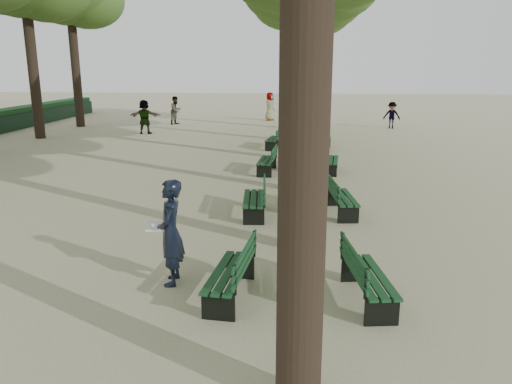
{
  "coord_description": "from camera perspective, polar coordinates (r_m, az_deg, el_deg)",
  "views": [
    {
      "loc": [
        1.43,
        -7.01,
        3.79
      ],
      "look_at": [
        0.6,
        3.0,
        1.2
      ],
      "focal_mm": 35.0,
      "sensor_mm": 36.0,
      "label": 1
    }
  ],
  "objects": [
    {
      "name": "bench_right_1",
      "position": [
        13.1,
        9.84,
        -1.35
      ],
      "size": [
        0.76,
        1.85,
        0.92
      ],
      "color": "black",
      "rests_on": "ground"
    },
    {
      "name": "bench_left_1",
      "position": [
        12.78,
        -0.22,
        -1.52
      ],
      "size": [
        0.69,
        1.83,
        0.92
      ],
      "color": "black",
      "rests_on": "ground"
    },
    {
      "name": "pedestrian_b",
      "position": [
        31.35,
        15.25,
        8.46
      ],
      "size": [
        1.06,
        0.54,
        1.58
      ],
      "primitive_type": "imported",
      "rotation": [
        0.0,
        0.0,
        6.05
      ],
      "color": "#262628",
      "rests_on": "ground"
    },
    {
      "name": "pedestrian_c",
      "position": [
        29.69,
        6.18,
        8.55
      ],
      "size": [
        0.86,
        0.87,
        1.56
      ],
      "primitive_type": "imported",
      "rotation": [
        0.0,
        0.0,
        3.95
      ],
      "color": "#262628",
      "rests_on": "ground"
    },
    {
      "name": "bench_left_0",
      "position": [
        8.42,
        -3.0,
        -10.26
      ],
      "size": [
        0.75,
        1.85,
        0.92
      ],
      "color": "black",
      "rests_on": "ground"
    },
    {
      "name": "pedestrian_d",
      "position": [
        34.6,
        1.59,
        9.75
      ],
      "size": [
        0.73,
        1.01,
        1.91
      ],
      "primitive_type": "imported",
      "rotation": [
        0.0,
        0.0,
        1.15
      ],
      "color": "#262628",
      "rests_on": "ground"
    },
    {
      "name": "bench_right_0",
      "position": [
        8.47,
        12.67,
        -10.45
      ],
      "size": [
        0.81,
        1.86,
        0.92
      ],
      "color": "black",
      "rests_on": "ground"
    },
    {
      "name": "pedestrian_e",
      "position": [
        28.59,
        -12.61,
        8.39
      ],
      "size": [
        1.75,
        0.42,
        1.88
      ],
      "primitive_type": "imported",
      "rotation": [
        0.0,
        0.0,
        3.16
      ],
      "color": "#262628",
      "rests_on": "ground"
    },
    {
      "name": "bench_left_2",
      "position": [
        17.83,
        1.23,
        3.08
      ],
      "size": [
        0.67,
        1.83,
        0.92
      ],
      "color": "black",
      "rests_on": "ground"
    },
    {
      "name": "man_with_map",
      "position": [
        8.82,
        -9.74,
        -4.6
      ],
      "size": [
        0.66,
        0.79,
        1.89
      ],
      "color": "black",
      "rests_on": "ground"
    },
    {
      "name": "bench_right_3",
      "position": [
        22.9,
        7.73,
        5.49
      ],
      "size": [
        0.81,
        1.86,
        0.92
      ],
      "color": "black",
      "rests_on": "ground"
    },
    {
      "name": "bench_right_2",
      "position": [
        18.13,
        8.47,
        3.11
      ],
      "size": [
        0.73,
        1.84,
        0.92
      ],
      "color": "black",
      "rests_on": "ground"
    },
    {
      "name": "pedestrian_a",
      "position": [
        32.8,
        -9.14,
        9.2
      ],
      "size": [
        0.7,
        0.93,
        1.77
      ],
      "primitive_type": "imported",
      "rotation": [
        0.0,
        0.0,
        1.12
      ],
      "color": "#262628",
      "rests_on": "ground"
    },
    {
      "name": "ground",
      "position": [
        8.1,
        -6.17,
        -13.54
      ],
      "size": [
        120.0,
        120.0,
        0.0
      ],
      "primitive_type": "plane",
      "color": "#B4B088",
      "rests_on": "ground"
    },
    {
      "name": "bench_left_3",
      "position": [
        23.07,
        2.05,
        5.68
      ],
      "size": [
        0.8,
        1.86,
        0.92
      ],
      "color": "black",
      "rests_on": "ground"
    }
  ]
}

